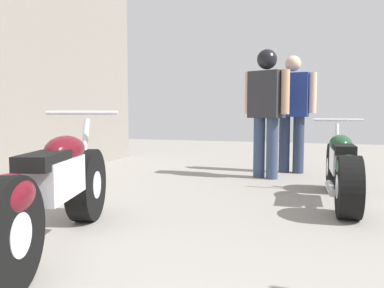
{
  "coord_description": "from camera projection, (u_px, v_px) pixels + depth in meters",
  "views": [
    {
      "loc": [
        0.75,
        0.21,
        0.94
      ],
      "look_at": [
        -0.37,
        3.76,
        0.63
      ],
      "focal_mm": 37.47,
      "sensor_mm": 36.0,
      "label": 1
    }
  ],
  "objects": [
    {
      "name": "mechanic_in_blue",
      "position": [
        292.0,
        107.0,
        6.0
      ],
      "size": [
        0.71,
        0.3,
        1.75
      ],
      "color": "#2D3851",
      "rests_on": "ground_plane"
    },
    {
      "name": "mechanic_with_helmet",
      "position": [
        266.0,
        102.0,
        5.5
      ],
      "size": [
        0.68,
        0.42,
        1.77
      ],
      "color": "#384766",
      "rests_on": "ground_plane"
    },
    {
      "name": "motorcycle_maroon_cruiser",
      "position": [
        52.0,
        192.0,
        2.67
      ],
      "size": [
        0.81,
        1.98,
        0.94
      ],
      "color": "black",
      "rests_on": "ground_plane"
    },
    {
      "name": "motorcycle_black_naked",
      "position": [
        342.0,
        169.0,
        4.03
      ],
      "size": [
        0.54,
        1.82,
        0.85
      ],
      "color": "black",
      "rests_on": "ground_plane"
    },
    {
      "name": "ground_plane",
      "position": [
        227.0,
        218.0,
        3.52
      ],
      "size": [
        17.24,
        17.24,
        0.0
      ],
      "primitive_type": "plane",
      "color": "gray"
    }
  ]
}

